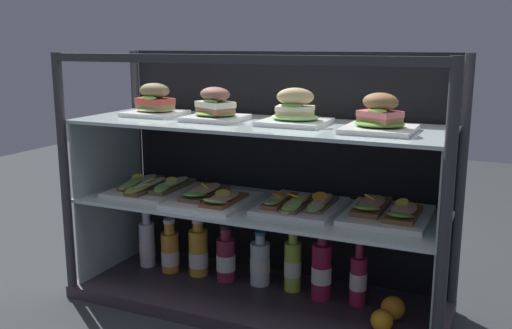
{
  "coord_description": "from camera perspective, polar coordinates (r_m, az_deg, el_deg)",
  "views": [
    {
      "loc": [
        0.77,
        -1.71,
        0.91
      ],
      "look_at": [
        0.0,
        0.0,
        0.51
      ],
      "focal_mm": 39.95,
      "sensor_mm": 36.0,
      "label": 1
    }
  ],
  "objects": [
    {
      "name": "juice_bottle_front_left_end",
      "position": [
        2.1,
        0.4,
        -9.82
      ],
      "size": [
        0.07,
        0.07,
        0.2
      ],
      "color": "white",
      "rests_on": "case_base_deck"
    },
    {
      "name": "plated_roll_sandwich_mid_right",
      "position": [
        1.85,
        3.93,
        5.24
      ],
      "size": [
        0.21,
        0.21,
        0.12
      ],
      "color": "white",
      "rests_on": "shelf_upper_glass"
    },
    {
      "name": "juice_bottle_front_second",
      "position": [
        2.3,
        -10.84,
        -7.8
      ],
      "size": [
        0.06,
        0.06,
        0.23
      ],
      "color": "white",
      "rests_on": "case_base_deck"
    },
    {
      "name": "case_frame",
      "position": [
        2.04,
        1.51,
        -0.01
      ],
      "size": [
        1.31,
        0.46,
        0.88
      ],
      "color": "#333338",
      "rests_on": "ground"
    },
    {
      "name": "orange_fruit_near_left_post",
      "position": [
        1.84,
        12.48,
        -15.01
      ],
      "size": [
        0.07,
        0.07,
        0.07
      ],
      "primitive_type": "sphere",
      "color": "orange",
      "rests_on": "case_base_deck"
    },
    {
      "name": "plated_roll_sandwich_left_of_center",
      "position": [
        1.73,
        12.29,
        4.54
      ],
      "size": [
        0.21,
        0.21,
        0.12
      ],
      "color": "white",
      "rests_on": "shelf_upper_glass"
    },
    {
      "name": "riser_upper_tier",
      "position": [
        1.91,
        0.0,
        -0.16
      ],
      "size": [
        1.24,
        0.4,
        0.27
      ],
      "color": "silver",
      "rests_on": "shelf_lower_glass"
    },
    {
      "name": "open_sandwich_tray_near_right_corner",
      "position": [
        1.9,
        4.39,
        -3.91
      ],
      "size": [
        0.26,
        0.3,
        0.06
      ],
      "color": "white",
      "rests_on": "shelf_lower_glass"
    },
    {
      "name": "juice_bottle_back_right",
      "position": [
        1.99,
        6.58,
        -10.48
      ],
      "size": [
        0.07,
        0.07,
        0.26
      ],
      "color": "#9C1B40",
      "rests_on": "case_base_deck"
    },
    {
      "name": "juice_bottle_near_post",
      "position": [
        2.19,
        -5.79,
        -8.77
      ],
      "size": [
        0.07,
        0.07,
        0.22
      ],
      "color": "gold",
      "rests_on": "case_base_deck"
    },
    {
      "name": "juice_bottle_back_left",
      "position": [
        2.05,
        3.69,
        -10.04
      ],
      "size": [
        0.06,
        0.06,
        0.22
      ],
      "color": "#B0CE43",
      "rests_on": "case_base_deck"
    },
    {
      "name": "case_base_deck",
      "position": [
        2.07,
        0.0,
        -13.28
      ],
      "size": [
        1.31,
        0.46,
        0.04
      ],
      "primitive_type": "cube",
      "color": "#372D36",
      "rests_on": "ground"
    },
    {
      "name": "open_sandwich_tray_far_right",
      "position": [
        1.98,
        -4.47,
        -3.3
      ],
      "size": [
        0.26,
        0.3,
        0.06
      ],
      "color": "white",
      "rests_on": "shelf_lower_glass"
    },
    {
      "name": "plated_roll_sandwich_far_left",
      "position": [
        1.95,
        -4.05,
        5.71
      ],
      "size": [
        0.19,
        0.19,
        0.11
      ],
      "color": "white",
      "rests_on": "shelf_upper_glass"
    },
    {
      "name": "shelf_upper_glass",
      "position": [
        1.89,
        0.0,
        4.02
      ],
      "size": [
        1.26,
        0.42,
        0.01
      ],
      "primitive_type": "cube",
      "color": "silver",
      "rests_on": "riser_upper_tier"
    },
    {
      "name": "plated_roll_sandwich_far_right",
      "position": [
        2.11,
        -10.1,
        6.08
      ],
      "size": [
        0.19,
        0.19,
        0.12
      ],
      "color": "white",
      "rests_on": "shelf_upper_glass"
    },
    {
      "name": "juice_bottle_front_middle",
      "position": [
        2.24,
        -8.6,
        -8.57
      ],
      "size": [
        0.07,
        0.07,
        0.21
      ],
      "color": "orange",
      "rests_on": "case_base_deck"
    },
    {
      "name": "open_sandwich_tray_mid_left",
      "position": [
        1.84,
        12.94,
        -4.66
      ],
      "size": [
        0.26,
        0.3,
        0.06
      ],
      "color": "white",
      "rests_on": "shelf_lower_glass"
    },
    {
      "name": "juice_bottle_front_fourth",
      "position": [
        1.97,
        10.2,
        -11.22
      ],
      "size": [
        0.06,
        0.06,
        0.23
      ],
      "color": "#9C2044",
      "rests_on": "case_base_deck"
    },
    {
      "name": "shelf_lower_glass",
      "position": [
        1.95,
        0.0,
        -4.22
      ],
      "size": [
        1.26,
        0.42,
        0.01
      ],
      "primitive_type": "cube",
      "color": "silver",
      "rests_on": "riser_lower_tier"
    },
    {
      "name": "juice_bottle_back_center",
      "position": [
        2.13,
        -3.04,
        -9.37
      ],
      "size": [
        0.07,
        0.07,
        0.21
      ],
      "color": "maroon",
      "rests_on": "case_base_deck"
    },
    {
      "name": "orange_fruit_beside_bottles",
      "position": [
        1.92,
        13.55,
        -13.81
      ],
      "size": [
        0.08,
        0.08,
        0.08
      ],
      "primitive_type": "sphere",
      "color": "orange",
      "rests_on": "case_base_deck"
    },
    {
      "name": "open_sandwich_tray_right_of_center",
      "position": [
        2.15,
        -10.31,
        -2.19
      ],
      "size": [
        0.26,
        0.31,
        0.06
      ],
      "color": "white",
      "rests_on": "shelf_lower_glass"
    },
    {
      "name": "ground_plane",
      "position": [
        2.08,
        0.0,
        -14.08
      ],
      "size": [
        6.0,
        6.0,
        0.02
      ],
      "primitive_type": "cube",
      "color": "#2B2F31",
      "rests_on": "ground"
    },
    {
      "name": "riser_lower_tier",
      "position": [
        2.0,
        0.0,
        -8.66
      ],
      "size": [
        1.24,
        0.4,
        0.31
      ],
      "color": "silver",
      "rests_on": "case_base_deck"
    }
  ]
}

